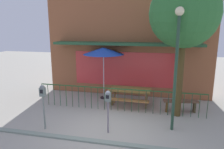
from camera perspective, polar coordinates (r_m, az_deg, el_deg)
ground at (r=7.38m, az=-1.27°, el=-14.91°), size 40.00×40.00×0.00m
pub_storefront at (r=10.69m, az=4.18°, el=7.07°), size 8.22×1.34×4.77m
patio_fence_front at (r=8.75m, az=1.61°, el=-5.67°), size 6.93×0.04×0.97m
picnic_table_left at (r=9.36m, az=4.78°, el=-4.81°), size 1.84×1.41×0.79m
patio_umbrella at (r=9.98m, az=-2.30°, el=6.29°), size 1.92×1.92×2.49m
patio_bench at (r=9.21m, az=17.98°, el=-7.39°), size 1.43×0.53×0.48m
parking_meter_near at (r=7.41m, az=-18.11°, el=-5.40°), size 0.18×0.17×1.55m
parking_meter_far at (r=6.82m, az=-1.09°, el=-7.01°), size 0.18×0.17×1.45m
street_tree at (r=8.25m, az=18.81°, el=15.11°), size 2.49×2.49×5.14m
street_lamp at (r=6.99m, az=17.04°, el=5.55°), size 0.28×0.28×4.02m
curb_edge at (r=6.73m, az=-2.94°, el=-17.84°), size 11.51×0.20×0.11m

